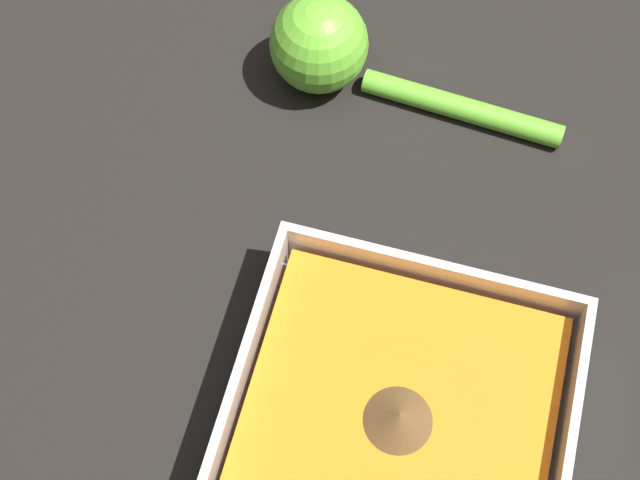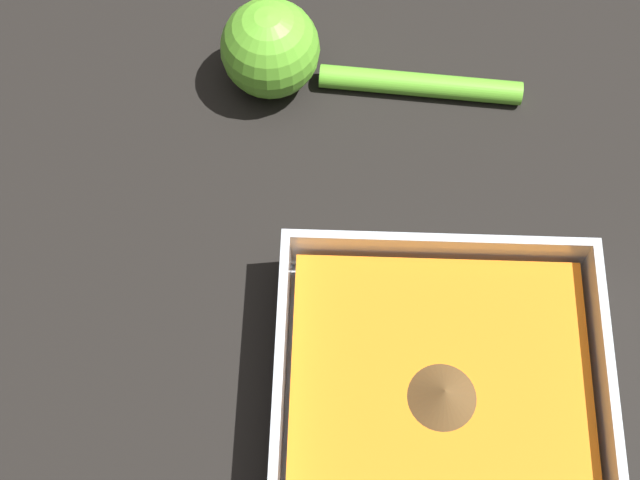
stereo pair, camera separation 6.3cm
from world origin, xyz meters
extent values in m
plane|color=black|center=(0.00, 0.00, 0.00)|extent=(4.00, 4.00, 0.00)
cube|color=silver|center=(-0.03, 0.05, 0.00)|extent=(0.22, 0.22, 0.01)
cube|color=silver|center=(-0.03, 0.15, 0.03)|extent=(0.22, 0.01, 0.05)
cube|color=silver|center=(-0.03, -0.06, 0.03)|extent=(0.22, 0.01, 0.05)
cube|color=silver|center=(-0.13, 0.05, 0.03)|extent=(0.01, 0.20, 0.05)
cube|color=orange|center=(-0.03, 0.05, 0.02)|extent=(0.19, 0.19, 0.03)
cone|color=brown|center=(-0.03, 0.05, 0.04)|extent=(0.04, 0.04, 0.02)
sphere|color=#6BC633|center=(-0.30, -0.08, 0.04)|extent=(0.08, 0.08, 0.08)
cylinder|color=#6BC633|center=(-0.29, 0.04, 0.01)|extent=(0.03, 0.16, 0.02)
camera|label=1|loc=(0.12, 0.04, 0.59)|focal=50.00mm
camera|label=2|loc=(0.13, -0.02, 0.59)|focal=50.00mm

